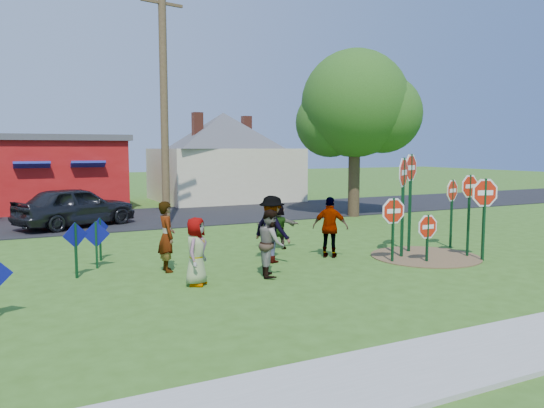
{
  "coord_description": "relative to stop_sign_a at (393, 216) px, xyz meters",
  "views": [
    {
      "loc": [
        -6.49,
        -12.84,
        3.21
      ],
      "look_at": [
        0.75,
        1.71,
        1.5
      ],
      "focal_mm": 35.0,
      "sensor_mm": 36.0,
      "label": 1
    }
  ],
  "objects": [
    {
      "name": "person_a",
      "position": [
        -5.77,
        0.06,
        -0.52
      ],
      "size": [
        0.88,
        0.94,
        1.61
      ],
      "primitive_type": "imported",
      "rotation": [
        0.0,
        0.0,
        0.93
      ],
      "color": "#41448F",
      "rests_on": "ground"
    },
    {
      "name": "suv",
      "position": [
        -7.24,
        11.04,
        -0.46
      ],
      "size": [
        5.19,
        3.74,
        1.64
      ],
      "primitive_type": "imported",
      "rotation": [
        0.0,
        0.0,
        1.99
      ],
      "color": "#333338",
      "rests_on": "road"
    },
    {
      "name": "person_b",
      "position": [
        -6.0,
        1.75,
        -0.4
      ],
      "size": [
        0.46,
        0.68,
        1.85
      ],
      "primitive_type": "imported",
      "rotation": [
        0.0,
        0.0,
        1.55
      ],
      "color": "#287470",
      "rests_on": "ground"
    },
    {
      "name": "cream_house",
      "position": [
        2.37,
        19.16,
        1.6
      ],
      "size": [
        9.4,
        9.4,
        6.5
      ],
      "color": "beige",
      "rests_on": "ground"
    },
    {
      "name": "stop_sign_b",
      "position": [
        1.42,
        0.95,
        1.01
      ],
      "size": [
        1.03,
        0.53,
        3.2
      ],
      "rotation": [
        0.0,
        0.0,
        0.46
      ],
      "color": "#103E1F",
      "rests_on": "ground"
    },
    {
      "name": "stop_sign_f",
      "position": [
        2.46,
        -0.98,
        0.46
      ],
      "size": [
        1.08,
        0.28,
        2.51
      ],
      "rotation": [
        0.0,
        0.0,
        -0.24
      ],
      "color": "#103E1F",
      "rests_on": "ground"
    },
    {
      "name": "ground",
      "position": [
        -3.13,
        1.16,
        -1.32
      ],
      "size": [
        120.0,
        120.0,
        0.0
      ],
      "primitive_type": "plane",
      "color": "#355B1A",
      "rests_on": "ground"
    },
    {
      "name": "blue_diamond_c",
      "position": [
        -7.6,
        2.93,
        -0.54
      ],
      "size": [
        0.7,
        0.19,
        1.29
      ],
      "rotation": [
        0.0,
        0.0,
        -0.24
      ],
      "color": "#103E1F",
      "rests_on": "ground"
    },
    {
      "name": "stop_sign_c",
      "position": [
        2.49,
        -0.39,
        0.49
      ],
      "size": [
        0.92,
        0.07,
        2.57
      ],
      "rotation": [
        0.0,
        0.0,
        0.06
      ],
      "color": "#103E1F",
      "rests_on": "ground"
    },
    {
      "name": "sidewalk",
      "position": [
        -3.13,
        -6.04,
        -1.28
      ],
      "size": [
        22.0,
        1.8,
        0.08
      ],
      "primitive_type": "cube",
      "color": "#9E9E99",
      "rests_on": "ground"
    },
    {
      "name": "person_f",
      "position": [
        -1.97,
        3.25,
        -0.59
      ],
      "size": [
        1.42,
        0.92,
        1.47
      ],
      "primitive_type": "imported",
      "rotation": [
        0.0,
        0.0,
        2.75
      ],
      "color": "#25582C",
      "rests_on": "ground"
    },
    {
      "name": "person_e",
      "position": [
        -1.21,
        1.36,
        -0.42
      ],
      "size": [
        1.08,
        1.03,
        1.8
      ],
      "primitive_type": "imported",
      "rotation": [
        0.0,
        0.0,
        2.4
      ],
      "color": "#4D2D59",
      "rests_on": "ground"
    },
    {
      "name": "stop_sign_e",
      "position": [
        0.88,
        -0.43,
        -0.38
      ],
      "size": [
        0.93,
        0.06,
        1.48
      ],
      "rotation": [
        0.0,
        0.0,
        -0.0
      ],
      "color": "#103E1F",
      "rests_on": "ground"
    },
    {
      "name": "person_c",
      "position": [
        -3.8,
        0.07,
        -0.48
      ],
      "size": [
        0.88,
        0.99,
        1.7
      ],
      "primitive_type": "imported",
      "rotation": [
        0.0,
        0.0,
        1.24
      ],
      "color": "#944F3C",
      "rests_on": "ground"
    },
    {
      "name": "road",
      "position": [
        -3.13,
        12.66,
        -1.3
      ],
      "size": [
        120.0,
        7.5,
        0.04
      ],
      "primitive_type": "cube",
      "color": "black",
      "rests_on": "ground"
    },
    {
      "name": "stop_sign_a",
      "position": [
        0.0,
        0.0,
        0.0
      ],
      "size": [
        1.0,
        0.1,
        1.96
      ],
      "rotation": [
        0.0,
        0.0,
        -0.08
      ],
      "color": "#103E1F",
      "rests_on": "ground"
    },
    {
      "name": "blue_diamond_b",
      "position": [
        -8.22,
        2.03,
        -0.45
      ],
      "size": [
        0.62,
        0.24,
        1.4
      ],
      "rotation": [
        0.0,
        0.0,
        0.34
      ],
      "color": "#103E1F",
      "rests_on": "ground"
    },
    {
      "name": "utility_pole",
      "position": [
        -3.78,
        10.0,
        4.09
      ],
      "size": [
        2.49,
        0.65,
        10.3
      ],
      "rotation": [
        0.0,
        0.0,
        0.21
      ],
      "color": "#4C3823",
      "rests_on": "ground"
    },
    {
      "name": "person_d",
      "position": [
        -3.05,
        1.54,
        -0.38
      ],
      "size": [
        1.13,
        1.4,
        1.89
      ],
      "primitive_type": "imported",
      "rotation": [
        0.0,
        0.0,
        1.97
      ],
      "color": "#313135",
      "rests_on": "ground"
    },
    {
      "name": "dirt_patch",
      "position": [
        1.37,
        0.16,
        -1.31
      ],
      "size": [
        3.2,
        3.2,
        0.03
      ],
      "primitive_type": "cylinder",
      "color": "brown",
      "rests_on": "ground"
    },
    {
      "name": "red_building",
      "position": [
        -8.63,
        19.15,
        0.64
      ],
      "size": [
        9.4,
        7.69,
        3.9
      ],
      "color": "#A11010",
      "rests_on": "ground"
    },
    {
      "name": "blue_diamond_d",
      "position": [
        -7.36,
        3.9,
        -0.55
      ],
      "size": [
        0.52,
        0.27,
        1.25
      ],
      "rotation": [
        0.0,
        0.0,
        0.46
      ],
      "color": "#103E1F",
      "rests_on": "ground"
    },
    {
      "name": "leafy_tree",
      "position": [
        5.11,
        8.96,
        3.7
      ],
      "size": [
        5.49,
        5.01,
        7.8
      ],
      "color": "#382819",
      "rests_on": "ground"
    },
    {
      "name": "stop_sign_d",
      "position": [
        3.16,
        0.95,
        0.35
      ],
      "size": [
        0.92,
        0.33,
        2.34
      ],
      "rotation": [
        0.0,
        0.0,
        0.33
      ],
      "color": "#103E1F",
      "rests_on": "ground"
    },
    {
      "name": "stop_sign_g",
      "position": [
        0.69,
        0.43,
        0.86
      ],
      "size": [
        0.99,
        0.69,
        3.11
      ],
      "rotation": [
        0.0,
        0.0,
        0.6
      ],
      "color": "#103E1F",
      "rests_on": "ground"
    }
  ]
}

